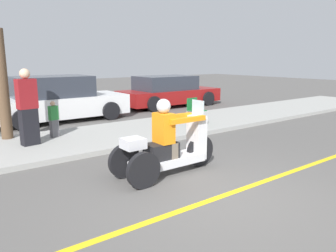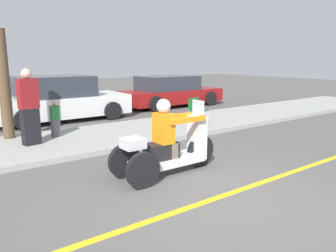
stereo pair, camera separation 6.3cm
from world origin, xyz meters
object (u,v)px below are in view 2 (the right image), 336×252
parked_car_lot_right (170,92)px  tree_trunk (4,85)px  motorcycle_trike (168,147)px  spectator_end_of_line (29,109)px  spectator_far_back (55,120)px  folding_chair_set_back (196,108)px  parked_car_lot_far (59,100)px

parked_car_lot_right → tree_trunk: size_ratio=1.71×
motorcycle_trike → spectator_end_of_line: (-1.62, 3.32, 0.47)m
spectator_end_of_line → tree_trunk: 1.18m
spectator_end_of_line → tree_trunk: size_ratio=0.66×
parked_car_lot_right → tree_trunk: 7.90m
spectator_far_back → spectator_end_of_line: bearing=-148.3°
spectator_far_back → motorcycle_trike: bearing=-76.7°
motorcycle_trike → spectator_far_back: (-0.89, 3.77, 0.06)m
motorcycle_trike → spectator_end_of_line: size_ratio=1.22×
spectator_end_of_line → spectator_far_back: (0.72, 0.45, -0.41)m
motorcycle_trike → parked_car_lot_right: (5.40, 7.19, 0.14)m
folding_chair_set_back → parked_car_lot_far: (-2.99, 3.81, 0.11)m
folding_chair_set_back → spectator_end_of_line: bearing=174.1°
parked_car_lot_right → tree_trunk: tree_trunk is taller
spectator_end_of_line → parked_car_lot_far: (1.79, 3.32, -0.26)m
folding_chair_set_back → parked_car_lot_right: (2.24, 4.36, 0.03)m
parked_car_lot_far → tree_trunk: bearing=-132.4°
spectator_end_of_line → tree_trunk: bearing=106.6°
motorcycle_trike → parked_car_lot_right: size_ratio=0.47×
parked_car_lot_far → spectator_end_of_line: bearing=-118.3°
spectator_far_back → tree_trunk: bearing=150.8°
tree_trunk → motorcycle_trike: bearing=-66.1°
parked_car_lot_far → folding_chair_set_back: bearing=-51.9°
spectator_far_back → tree_trunk: (-1.03, 0.58, 0.92)m
motorcycle_trike → folding_chair_set_back: size_ratio=2.67×
motorcycle_trike → spectator_far_back: bearing=103.3°
spectator_end_of_line → folding_chair_set_back: 4.82m
tree_trunk → parked_car_lot_far: bearing=47.6°
spectator_far_back → parked_car_lot_right: size_ratio=0.20×
spectator_end_of_line → spectator_far_back: 0.95m
folding_chair_set_back → tree_trunk: (-5.09, 1.51, 0.87)m
spectator_end_of_line → parked_car_lot_right: 8.02m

